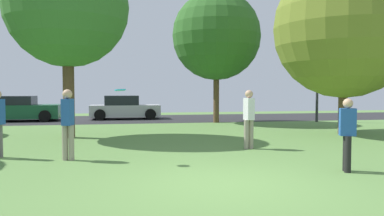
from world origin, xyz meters
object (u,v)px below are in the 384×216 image
(person_walking, at_px, (249,116))
(street_lamp_post, at_px, (317,81))
(oak_tree_left, at_px, (216,36))
(frisbee_disc, at_px, (120,90))
(person_catcher, at_px, (347,132))
(parked_car_green, at_px, (17,109))
(parked_car_silver, at_px, (124,108))
(person_bystander, at_px, (68,121))
(oak_tree_right, at_px, (67,6))
(oak_tree_center, at_px, (344,28))

(person_walking, relative_size, street_lamp_post, 0.39)
(oak_tree_left, distance_m, frisbee_disc, 11.89)
(person_catcher, xyz_separation_m, street_lamp_post, (5.76, 11.68, 1.39))
(parked_car_green, bearing_deg, street_lamp_post, -12.34)
(person_catcher, xyz_separation_m, person_walking, (-1.03, 3.38, 0.11))
(frisbee_disc, relative_size, parked_car_green, 0.08)
(frisbee_disc, distance_m, parked_car_green, 14.59)
(parked_car_silver, distance_m, street_lamp_post, 11.20)
(person_walking, bearing_deg, oak_tree_left, -16.81)
(oak_tree_left, xyz_separation_m, person_catcher, (-0.23, -12.28, -3.75))
(parked_car_green, distance_m, parked_car_silver, 5.94)
(oak_tree_left, relative_size, person_catcher, 4.43)
(person_bystander, distance_m, parked_car_green, 13.53)
(person_bystander, relative_size, parked_car_green, 0.39)
(oak_tree_right, distance_m, oak_tree_left, 8.63)
(oak_tree_center, relative_size, person_catcher, 4.40)
(oak_tree_right, distance_m, street_lamp_post, 13.47)
(person_catcher, distance_m, frisbee_disc, 5.20)
(parked_car_silver, bearing_deg, person_bystander, -96.36)
(parked_car_green, bearing_deg, oak_tree_left, -15.39)
(person_walking, height_order, parked_car_green, person_walking)
(oak_tree_right, xyz_separation_m, street_lamp_post, (12.40, 4.61, -2.51))
(person_bystander, relative_size, person_walking, 1.01)
(person_bystander, xyz_separation_m, person_walking, (5.03, 0.91, -0.01))
(oak_tree_center, distance_m, person_catcher, 8.09)
(oak_tree_right, xyz_separation_m, frisbee_disc, (1.88, -5.19, -3.01))
(oak_tree_center, relative_size, oak_tree_left, 0.99)
(person_walking, relative_size, parked_car_silver, 0.43)
(oak_tree_left, relative_size, person_walking, 3.99)
(person_bystander, xyz_separation_m, street_lamp_post, (11.82, 9.21, 1.26))
(oak_tree_center, relative_size, person_walking, 3.96)
(oak_tree_left, height_order, parked_car_silver, oak_tree_left)
(person_catcher, relative_size, frisbee_disc, 4.31)
(oak_tree_center, height_order, frisbee_disc, oak_tree_center)
(oak_tree_center, height_order, person_catcher, oak_tree_center)
(oak_tree_left, height_order, frisbee_disc, oak_tree_left)
(parked_car_silver, bearing_deg, parked_car_green, -175.92)
(oak_tree_right, bearing_deg, oak_tree_center, -4.33)
(frisbee_disc, bearing_deg, parked_car_green, 113.27)
(person_bystander, relative_size, street_lamp_post, 0.39)
(parked_car_silver, bearing_deg, person_catcher, -73.67)
(oak_tree_left, height_order, parked_car_green, oak_tree_left)
(oak_tree_right, bearing_deg, person_bystander, -82.76)
(oak_tree_right, height_order, parked_car_silver, oak_tree_right)
(oak_tree_right, bearing_deg, parked_car_green, 115.35)
(oak_tree_left, bearing_deg, street_lamp_post, -6.22)
(person_walking, height_order, parked_car_silver, person_walking)
(oak_tree_center, height_order, oak_tree_left, oak_tree_left)
(oak_tree_center, bearing_deg, person_walking, -149.47)
(oak_tree_right, relative_size, oak_tree_left, 1.00)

